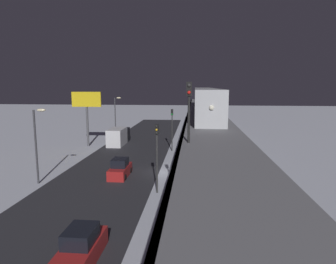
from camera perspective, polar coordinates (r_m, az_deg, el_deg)
The scene contains 13 objects.
ground_plane at distance 34.51m, azimuth -1.59°, elevation -7.74°, with size 240.00×240.00×0.00m, color silver.
avenue_asphalt at distance 35.57m, azimuth -10.62°, elevation -7.38°, with size 11.00×106.57×0.01m, color #28282D.
elevated_railway at distance 33.19m, azimuth 7.45°, elevation 0.85°, with size 5.00×106.57×6.10m.
subway_train at distance 44.41m, azimuth 7.06°, elevation 6.24°, with size 2.94×36.87×3.40m.
rail_signal at distance 19.47m, azimuth 4.04°, elevation 5.83°, with size 0.36×0.41×4.00m.
sedan_red at distance 33.29m, azimuth -9.18°, elevation -7.07°, with size 1.91×4.28×1.97m.
sedan_red_2 at distance 18.66m, azimuth -16.31°, elevation -20.54°, with size 1.80×4.38×1.97m.
box_truck at distance 51.35m, azimuth -9.46°, elevation -0.81°, with size 2.40×7.40×2.80m.
traffic_light_near at distance 27.08m, azimuth -2.15°, elevation -3.20°, with size 0.32×0.44×6.40m.
traffic_light_mid at distance 44.88m, azimuth 0.78°, elevation 1.61°, with size 0.32×0.44×6.40m.
commercial_billboard at distance 49.95m, azimuth -15.33°, elevation 5.06°, with size 4.80×0.36×8.90m.
street_lamp_near at distance 32.29m, azimuth -23.74°, elevation -0.88°, with size 1.35×0.44×7.65m.
street_lamp_far at distance 60.11m, azimuth -9.90°, elevation 3.91°, with size 1.35×0.44×7.65m.
Camera 1 is at (-3.91, 32.84, 9.84)m, focal length 31.79 mm.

